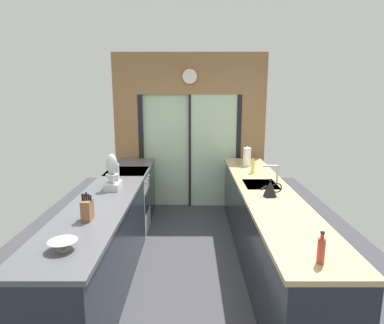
{
  "coord_description": "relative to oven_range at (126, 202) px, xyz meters",
  "views": [
    {
      "loc": [
        0.04,
        -3.39,
        2.03
      ],
      "look_at": [
        0.06,
        0.83,
        1.14
      ],
      "focal_mm": 30.81,
      "sensor_mm": 36.0,
      "label": 1
    }
  ],
  "objects": [
    {
      "name": "soap_bottle_far",
      "position": [
        1.8,
        -0.12,
        0.56
      ],
      "size": [
        0.05,
        0.05,
        0.24
      ],
      "color": "#D1CC4C",
      "rests_on": "right_counter_run"
    },
    {
      "name": "knife_block",
      "position": [
        0.02,
        -1.87,
        0.56
      ],
      "size": [
        0.09,
        0.14,
        0.25
      ],
      "color": "brown",
      "rests_on": "left_counter_run"
    },
    {
      "name": "ground_plane",
      "position": [
        0.91,
        -0.65,
        -0.47
      ],
      "size": [
        5.04,
        7.6,
        0.02
      ],
      "primitive_type": "cube",
      "color": "#38383D"
    },
    {
      "name": "right_counter_run",
      "position": [
        1.82,
        -0.95,
        0.01
      ],
      "size": [
        0.62,
        3.8,
        0.92
      ],
      "color": "#1E232D",
      "rests_on": "ground_plane"
    },
    {
      "name": "stand_mixer",
      "position": [
        0.02,
        -0.9,
        0.63
      ],
      "size": [
        0.17,
        0.27,
        0.42
      ],
      "color": "#B7BABC",
      "rests_on": "left_counter_run"
    },
    {
      "name": "paper_towel_roll",
      "position": [
        1.8,
        0.36,
        0.6
      ],
      "size": [
        0.14,
        0.14,
        0.31
      ],
      "color": "#B7BABC",
      "rests_on": "right_counter_run"
    },
    {
      "name": "kettle",
      "position": [
        1.8,
        -1.19,
        0.55
      ],
      "size": [
        0.24,
        0.16,
        0.2
      ],
      "color": "black",
      "rests_on": "right_counter_run"
    },
    {
      "name": "back_wall_unit",
      "position": [
        0.91,
        1.15,
        1.07
      ],
      "size": [
        2.64,
        0.12,
        2.7
      ],
      "color": "olive",
      "rests_on": "ground_plane"
    },
    {
      "name": "left_counter_run",
      "position": [
        -0.0,
        -1.12,
        0.01
      ],
      "size": [
        0.62,
        3.8,
        0.92
      ],
      "color": "#1E232D",
      "rests_on": "ground_plane"
    },
    {
      "name": "mixing_bowl",
      "position": [
        0.02,
        -2.44,
        0.5
      ],
      "size": [
        0.21,
        0.21,
        0.07
      ],
      "color": "gray",
      "rests_on": "left_counter_run"
    },
    {
      "name": "sink_faucet",
      "position": [
        1.96,
        -0.7,
        0.63
      ],
      "size": [
        0.19,
        0.02,
        0.24
      ],
      "color": "#B7BABC",
      "rests_on": "right_counter_run"
    },
    {
      "name": "soap_bottle_near",
      "position": [
        1.8,
        -2.63,
        0.56
      ],
      "size": [
        0.05,
        0.05,
        0.22
      ],
      "color": "#B23D2D",
      "rests_on": "right_counter_run"
    },
    {
      "name": "oven_range",
      "position": [
        0.0,
        0.0,
        0.0
      ],
      "size": [
        0.6,
        0.6,
        0.92
      ],
      "color": "#B7BABC",
      "rests_on": "ground_plane"
    }
  ]
}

